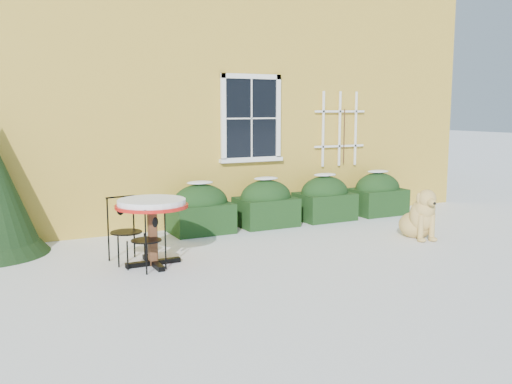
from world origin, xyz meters
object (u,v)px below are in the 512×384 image
bistro_table (152,210)px  patio_chair_near (148,239)px  patio_chair_far (125,230)px  dog (420,218)px

bistro_table → patio_chair_near: size_ratio=1.16×
bistro_table → patio_chair_far: bearing=128.8°
patio_chair_near → patio_chair_far: bearing=-101.5°
patio_chair_far → patio_chair_near: bearing=-80.4°
patio_chair_near → dog: patio_chair_near is taller
patio_chair_far → dog: size_ratio=0.99×
bistro_table → patio_chair_near: 0.42m
dog → patio_chair_near: bearing=-169.1°
bistro_table → patio_chair_far: (-0.29, 0.36, -0.31)m
patio_chair_near → dog: 4.59m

